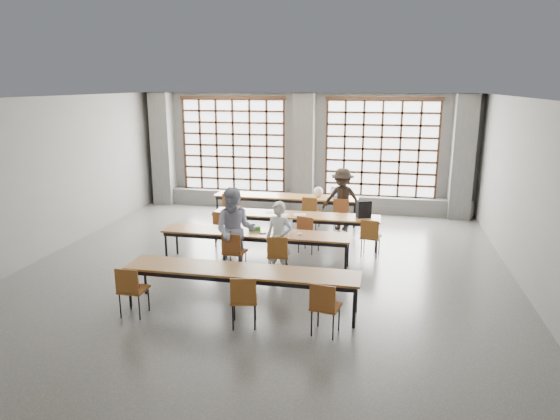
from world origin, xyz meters
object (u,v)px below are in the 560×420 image
object	(u,v)px
chair_near_left	(131,287)
chair_back_left	(231,205)
chair_mid_centre	(307,230)
student_female	(235,231)
chair_mid_right	(370,234)
student_male	(279,239)
chair_back_mid	(311,209)
laptop_front	(283,229)
phone	(263,233)
green_box	(254,229)
chair_near_right	(324,303)
red_pouch	(133,287)
desk_row_a	(286,198)
backpack	(364,209)
laptop_back	(335,195)
chair_mid_left	(223,225)
plastic_bag	(318,192)
desk_row_b	(296,217)
desk_row_d	(241,273)
chair_front_left	(233,249)
chair_front_right	(278,252)
student_back	(342,199)
desk_row_c	(256,235)
mouse	(300,234)
chair_near_mid	(244,296)
chair_back_right	(341,211)

from	to	relation	value
chair_near_left	chair_back_left	bearing A→B (deg)	90.44
chair_mid_centre	student_female	bearing A→B (deg)	-130.24
chair_mid_right	student_male	xyz separation A→B (m)	(-1.76, -1.47, 0.22)
chair_back_mid	chair_back_left	bearing A→B (deg)	-179.99
laptop_front	phone	bearing A→B (deg)	-151.00
chair_near_left	green_box	size ratio (longest dim) A/B	3.52
chair_mid_centre	chair_near_left	size ratio (longest dim) A/B	1.00
chair_near_right	red_pouch	world-z (taller)	chair_near_right
desk_row_a	backpack	distance (m)	2.92
backpack	laptop_back	bearing A→B (deg)	90.25
chair_back_mid	chair_mid_centre	bearing A→B (deg)	-84.13
laptop_front	phone	xyz separation A→B (m)	(-0.38, -0.21, -0.05)
chair_mid_left	plastic_bag	xyz separation A→B (m)	(1.91, 2.61, 0.34)
desk_row_b	chair_near_left	bearing A→B (deg)	-114.14
chair_mid_right	plastic_bag	bearing A→B (deg)	119.87
chair_mid_centre	desk_row_d	bearing A→B (deg)	-101.64
chair_mid_centre	chair_front_left	size ratio (longest dim) A/B	1.00
chair_front_right	backpack	world-z (taller)	backpack
student_male	student_back	distance (m)	3.66
desk_row_c	student_female	distance (m)	0.62
desk_row_c	student_female	bearing A→B (deg)	-120.96
desk_row_b	desk_row_c	distance (m)	1.70
desk_row_d	chair_front_left	distance (m)	1.66
chair_mid_left	chair_mid_right	xyz separation A→B (m)	(3.41, -0.00, 0.00)
student_back	laptop_back	xyz separation A→B (m)	(-0.23, 0.61, -0.03)
chair_back_mid	green_box	bearing A→B (deg)	-105.81
desk_row_d	student_female	world-z (taller)	student_female
laptop_front	chair_mid_left	bearing A→B (deg)	151.64
desk_row_c	green_box	distance (m)	0.15
student_female	mouse	world-z (taller)	student_female
chair_mid_centre	chair_near_left	distance (m)	4.45
chair_back_left	chair_mid_centre	size ratio (longest dim) A/B	1.00
chair_near_mid	student_back	bearing A→B (deg)	79.87
student_female	chair_back_left	bearing A→B (deg)	100.26
chair_near_mid	chair_mid_centre	bearing A→B (deg)	83.49
desk_row_b	student_back	distance (m)	1.75
chair_back_mid	chair_near_mid	xyz separation A→B (m)	(-0.23, -5.71, 0.00)
desk_row_c	student_male	bearing A→B (deg)	-39.81
desk_row_b	green_box	size ratio (longest dim) A/B	16.00
chair_near_mid	student_female	bearing A→B (deg)	109.60
chair_front_right	chair_near_right	bearing A→B (deg)	-61.52
desk_row_c	chair_mid_right	xyz separation A→B (m)	(2.36, 0.97, -0.13)
desk_row_c	chair_near_left	xyz separation A→B (m)	(-1.40, -2.80, -0.13)
chair_front_left	plastic_bag	size ratio (longest dim) A/B	3.08
chair_near_left	plastic_bag	world-z (taller)	plastic_bag
desk_row_c	student_back	world-z (taller)	student_back
chair_back_mid	mouse	distance (m)	2.94
chair_near_right	mouse	world-z (taller)	chair_near_right
desk_row_b	chair_mid_centre	xyz separation A→B (m)	(0.38, -0.63, -0.13)
chair_back_right	mouse	bearing A→B (deg)	-101.76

